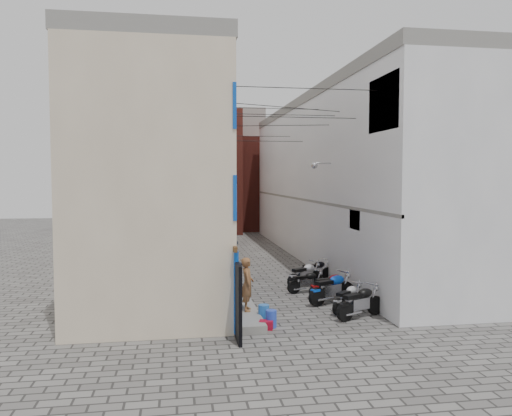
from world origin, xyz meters
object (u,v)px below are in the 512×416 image
motorcycle_e (307,281)px  water_jug_far (264,313)px  person_b (234,262)px  motorcycle_b (349,297)px  person_a (247,284)px  motorcycle_a (360,300)px  red_crate (266,325)px  water_jug_near (271,319)px  motorcycle_f (305,273)px  motorcycle_c (332,287)px  motorcycle_g (316,269)px  motorcycle_d (331,284)px

motorcycle_e → water_jug_far: size_ratio=3.08×
motorcycle_e → person_b: 3.03m
person_b → motorcycle_b: bearing=-140.4°
motorcycle_e → person_a: size_ratio=0.96×
motorcycle_a → red_crate: bearing=-103.4°
motorcycle_a → red_crate: 3.36m
motorcycle_a → red_crate: motorcycle_a is taller
motorcycle_a → water_jug_near: 3.13m
motorcycle_f → water_jug_far: size_ratio=3.57×
motorcycle_a → person_b: size_ratio=1.12×
person_a → person_b: 4.06m
motorcycle_c → motorcycle_a: bearing=-15.8°
motorcycle_b → red_crate: bearing=-103.1°
motorcycle_f → motorcycle_g: (0.76, 1.07, -0.05)m
motorcycle_a → motorcycle_b: bearing=162.8°
person_b → motorcycle_a: bearing=-144.7°
person_a → motorcycle_b: bearing=-80.3°
motorcycle_e → motorcycle_f: 1.17m
motorcycle_g → motorcycle_c: bearing=-20.2°
motorcycle_c → red_crate: (-2.93, -2.67, -0.49)m
motorcycle_f → person_b: (-3.06, -0.26, 0.59)m
person_a → red_crate: size_ratio=4.19×
motorcycle_c → water_jug_far: bearing=-81.6°
water_jug_far → person_a: bearing=132.4°
motorcycle_b → water_jug_near: size_ratio=3.42×
person_b → water_jug_far: bearing=-177.3°
water_jug_near → water_jug_far: (-0.12, 0.62, 0.01)m
motorcycle_c → red_crate: 4.00m
water_jug_far → motorcycle_c: bearing=33.3°
motorcycle_g → person_b: 4.09m
motorcycle_a → motorcycle_c: size_ratio=0.95×
motorcycle_c → water_jug_far: motorcycle_c is taller
motorcycle_g → red_crate: 7.52m
motorcycle_f → water_jug_far: motorcycle_f is taller
motorcycle_e → person_a: (-2.84, -3.18, 0.64)m
motorcycle_c → water_jug_near: size_ratio=4.03×
motorcycle_f → motorcycle_a: bearing=-22.4°
motorcycle_e → red_crate: motorcycle_e is taller
motorcycle_g → motorcycle_a: bearing=-14.7°
red_crate → water_jug_near: bearing=42.5°
motorcycle_c → motorcycle_e: motorcycle_c is taller
motorcycle_d → motorcycle_e: bearing=-159.4°
red_crate → person_a: bearing=107.0°
motorcycle_c → red_crate: size_ratio=5.14×
motorcycle_f → red_crate: motorcycle_f is taller
person_a → water_jug_far: size_ratio=3.20×
water_jug_far → person_b: bearing=95.4°
motorcycle_c → motorcycle_d: motorcycle_c is taller
motorcycle_d → water_jug_far: 4.10m
motorcycle_d → person_b: size_ratio=1.03×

